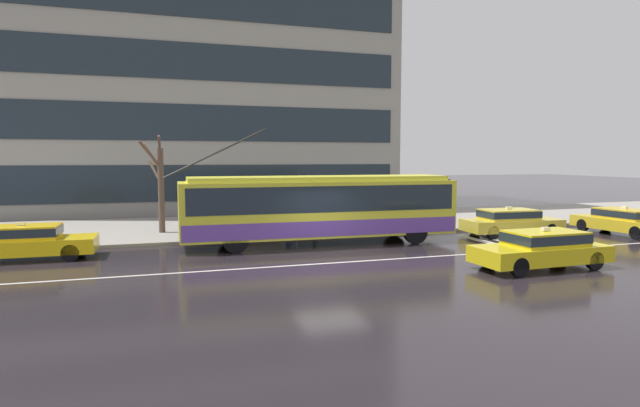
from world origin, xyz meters
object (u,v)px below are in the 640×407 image
object	(u,v)px
taxi_oncoming_far	(542,248)
taxi_cross_traffic	(622,220)
taxi_queued_behind_bus	(25,241)
taxi_ahead_of_bus	(511,221)
bus_shelter	(258,191)
pedestrian_approaching_curb	(288,211)
pedestrian_at_shelter	(314,199)
trolleybus	(320,207)
street_tree_bare	(160,183)

from	to	relation	value
taxi_oncoming_far	taxi_cross_traffic	xyz separation A→B (m)	(9.19, 5.22, -0.00)
taxi_cross_traffic	taxi_queued_behind_bus	xyz separation A→B (m)	(-26.13, 1.71, 0.00)
taxi_oncoming_far	taxi_ahead_of_bus	distance (m)	7.65
bus_shelter	pedestrian_approaching_curb	size ratio (longest dim) A/B	2.10
taxi_ahead_of_bus	pedestrian_approaching_curb	size ratio (longest dim) A/B	2.78
pedestrian_at_shelter	trolleybus	bearing A→B (deg)	-102.66
taxi_cross_traffic	pedestrian_at_shelter	distance (m)	15.02
bus_shelter	pedestrian_at_shelter	distance (m)	2.82
taxi_cross_traffic	taxi_ahead_of_bus	bearing A→B (deg)	165.42
bus_shelter	street_tree_bare	xyz separation A→B (m)	(-4.56, 1.09, 0.42)
trolleybus	pedestrian_at_shelter	bearing A→B (deg)	77.34
street_tree_bare	taxi_oncoming_far	bearing A→B (deg)	-44.01
taxi_oncoming_far	pedestrian_approaching_curb	xyz separation A→B (m)	(-6.20, 10.26, 0.45)
trolleybus	taxi_queued_behind_bus	xyz separation A→B (m)	(-11.33, -0.07, -0.91)
taxi_ahead_of_bus	street_tree_bare	world-z (taller)	street_tree_bare
taxi_oncoming_far	taxi_ahead_of_bus	size ratio (longest dim) A/B	0.98
street_tree_bare	taxi_cross_traffic	bearing A→B (deg)	-16.99
taxi_oncoming_far	pedestrian_at_shelter	bearing A→B (deg)	114.44
taxi_cross_traffic	bus_shelter	xyz separation A→B (m)	(-16.79, 5.43, 1.40)
taxi_queued_behind_bus	pedestrian_approaching_curb	world-z (taller)	pedestrian_approaching_curb
taxi_queued_behind_bus	street_tree_bare	bearing A→B (deg)	45.16
taxi_queued_behind_bus	bus_shelter	bearing A→B (deg)	21.73
bus_shelter	street_tree_bare	world-z (taller)	street_tree_bare
bus_shelter	taxi_cross_traffic	bearing A→B (deg)	-17.93
taxi_cross_traffic	taxi_oncoming_far	bearing A→B (deg)	-150.37
pedestrian_at_shelter	bus_shelter	bearing A→B (deg)	178.71
taxi_ahead_of_bus	pedestrian_at_shelter	distance (m)	9.58
taxi_oncoming_far	pedestrian_at_shelter	size ratio (longest dim) A/B	2.44
taxi_cross_traffic	pedestrian_at_shelter	size ratio (longest dim) A/B	2.40
taxi_cross_traffic	pedestrian_at_shelter	xyz separation A→B (m)	(-14.00, 5.37, 0.98)
taxi_oncoming_far	taxi_queued_behind_bus	distance (m)	18.31
taxi_queued_behind_bus	pedestrian_at_shelter	world-z (taller)	pedestrian_at_shelter
taxi_queued_behind_bus	pedestrian_at_shelter	distance (m)	12.71
taxi_oncoming_far	street_tree_bare	world-z (taller)	street_tree_bare
taxi_ahead_of_bus	street_tree_bare	size ratio (longest dim) A/B	1.03
taxi_oncoming_far	taxi_cross_traffic	world-z (taller)	same
taxi_ahead_of_bus	pedestrian_approaching_curb	xyz separation A→B (m)	(-10.05, 3.65, 0.45)
pedestrian_at_shelter	street_tree_bare	size ratio (longest dim) A/B	0.41
trolleybus	taxi_oncoming_far	world-z (taller)	trolleybus
pedestrian_approaching_curb	trolleybus	bearing A→B (deg)	-79.85
taxi_ahead_of_bus	taxi_queued_behind_bus	xyz separation A→B (m)	(-20.79, 0.32, -0.00)
taxi_ahead_of_bus	taxi_oncoming_far	bearing A→B (deg)	-120.20
taxi_ahead_of_bus	taxi_cross_traffic	bearing A→B (deg)	-14.58
bus_shelter	taxi_oncoming_far	bearing A→B (deg)	-54.50
taxi_cross_traffic	street_tree_bare	size ratio (longest dim) A/B	0.99
taxi_ahead_of_bus	pedestrian_at_shelter	xyz separation A→B (m)	(-8.66, 3.98, 0.98)
street_tree_bare	bus_shelter	bearing A→B (deg)	-13.44
taxi_oncoming_far	bus_shelter	xyz separation A→B (m)	(-7.60, 10.66, 1.39)
taxi_cross_traffic	street_tree_bare	distance (m)	22.39
taxi_oncoming_far	pedestrian_at_shelter	world-z (taller)	pedestrian_at_shelter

